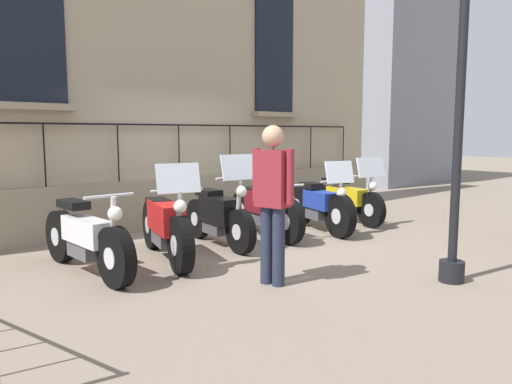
# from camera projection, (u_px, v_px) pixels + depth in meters

# --- Properties ---
(ground_plane) EXTENTS (60.00, 60.00, 0.00)m
(ground_plane) POSITION_uv_depth(u_px,v_px,m) (244.00, 241.00, 7.70)
(ground_plane) COLOR gray
(building_facade) EXTENTS (0.82, 11.26, 6.78)m
(building_facade) POSITION_uv_depth(u_px,v_px,m) (165.00, 45.00, 8.95)
(building_facade) COLOR tan
(building_facade) RESTS_ON ground_plane
(motorcycle_white) EXTENTS (2.20, 0.57, 1.02)m
(motorcycle_white) POSITION_uv_depth(u_px,v_px,m) (86.00, 240.00, 5.88)
(motorcycle_white) COLOR black
(motorcycle_white) RESTS_ON ground_plane
(motorcycle_red) EXTENTS (2.10, 0.88, 1.33)m
(motorcycle_red) POSITION_uv_depth(u_px,v_px,m) (166.00, 226.00, 6.51)
(motorcycle_red) COLOR black
(motorcycle_red) RESTS_ON ground_plane
(motorcycle_black) EXTENTS (1.90, 0.67, 1.39)m
(motorcycle_black) POSITION_uv_depth(u_px,v_px,m) (219.00, 216.00, 7.33)
(motorcycle_black) COLOR black
(motorcycle_black) RESTS_ON ground_plane
(motorcycle_maroon) EXTENTS (2.04, 0.77, 0.90)m
(motorcycle_maroon) POSITION_uv_depth(u_px,v_px,m) (265.00, 210.00, 7.99)
(motorcycle_maroon) COLOR black
(motorcycle_maroon) RESTS_ON ground_plane
(motorcycle_blue) EXTENTS (1.95, 0.81, 1.24)m
(motorcycle_blue) POSITION_uv_depth(u_px,v_px,m) (319.00, 206.00, 8.45)
(motorcycle_blue) COLOR black
(motorcycle_blue) RESTS_ON ground_plane
(motorcycle_yellow) EXTENTS (1.99, 0.82, 1.26)m
(motorcycle_yellow) POSITION_uv_depth(u_px,v_px,m) (347.00, 199.00, 9.30)
(motorcycle_yellow) COLOR black
(motorcycle_yellow) RESTS_ON ground_plane
(pedestrian_walking) EXTENTS (0.52, 0.29, 1.77)m
(pedestrian_walking) POSITION_uv_depth(u_px,v_px,m) (273.00, 195.00, 5.39)
(pedestrian_walking) COLOR #23283D
(pedestrian_walking) RESTS_ON ground_plane
(distant_building) EXTENTS (3.39, 4.48, 6.25)m
(distant_building) POSITION_uv_depth(u_px,v_px,m) (385.00, 91.00, 17.05)
(distant_building) COLOR gray
(distant_building) RESTS_ON ground_plane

